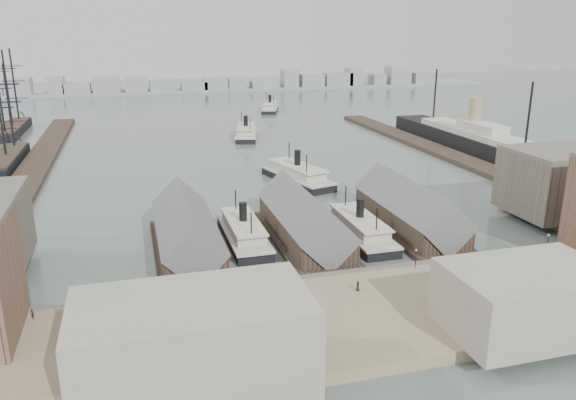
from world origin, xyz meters
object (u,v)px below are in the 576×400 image
object	(u,v)px
ocean_steamer	(473,140)
horse_cart_right	(478,305)
ferry_docked_west	(243,232)
horse_cart_center	(290,312)
horse_cart_left	(107,330)

from	to	relation	value
ocean_steamer	horse_cart_right	bearing A→B (deg)	-122.80
ferry_docked_west	horse_cart_center	distance (m)	39.64
horse_cart_right	ocean_steamer	bearing A→B (deg)	-49.40
ferry_docked_west	ocean_steamer	xyz separation A→B (m)	(105.00, 70.70, 2.16)
ocean_steamer	horse_cart_center	xyz separation A→B (m)	(-105.36, -110.34, -1.64)
horse_cart_center	horse_cart_right	bearing A→B (deg)	-115.15
horse_cart_left	horse_cart_center	xyz separation A→B (m)	(28.14, -2.35, 0.03)
horse_cart_left	horse_cart_right	size ratio (longest dim) A/B	0.97
horse_cart_right	horse_cart_left	bearing A→B (deg)	65.37
ferry_docked_west	horse_cart_left	bearing A→B (deg)	-127.40
horse_cart_right	ferry_docked_west	bearing A→B (deg)	16.83
ocean_steamer	horse_cart_right	xyz separation A→B (m)	(-74.93, -116.26, -1.68)
ocean_steamer	horse_cart_left	distance (m)	171.72
horse_cart_left	horse_cart_right	distance (m)	59.15
ferry_docked_west	ocean_steamer	world-z (taller)	ocean_steamer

